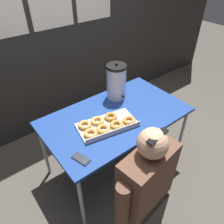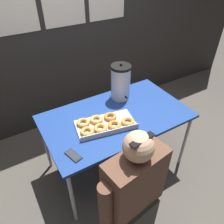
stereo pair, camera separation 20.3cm
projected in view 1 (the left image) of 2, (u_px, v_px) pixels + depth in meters
name	position (u px, v px, depth m)	size (l,w,h in m)	color
ground_plane	(115.00, 163.00, 2.54)	(12.00, 12.00, 0.00)	#4C473F
back_wall	(53.00, 29.00, 2.47)	(6.00, 0.11, 2.52)	#282623
folding_table	(116.00, 119.00, 2.12)	(1.39, 0.81, 0.72)	navy
donut_box	(106.00, 125.00, 1.95)	(0.57, 0.37, 0.05)	beige
coffee_urn	(116.00, 82.00, 2.23)	(0.20, 0.23, 0.39)	silver
cell_phone	(81.00, 159.00, 1.66)	(0.10, 0.16, 0.01)	black
person_seated	(145.00, 192.00, 1.64)	(0.60, 0.29, 1.17)	#33332D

